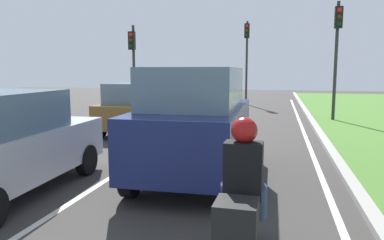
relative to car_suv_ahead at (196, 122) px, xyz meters
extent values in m
plane|color=#383533|center=(-1.02, 5.53, -1.17)|extent=(60.00, 60.00, 0.00)
cube|color=silver|center=(-1.72, 5.53, -1.16)|extent=(0.12, 32.00, 0.01)
cube|color=silver|center=(2.58, 5.53, -1.16)|extent=(0.12, 32.00, 0.01)
cube|color=#9E9B93|center=(3.08, 5.53, -1.11)|extent=(0.24, 48.00, 0.12)
cube|color=navy|center=(0.00, 0.04, -0.24)|extent=(1.98, 4.53, 1.10)
cube|color=slate|center=(0.00, -0.11, 0.71)|extent=(1.75, 2.73, 0.80)
cylinder|color=black|center=(-0.90, 1.56, -0.79)|extent=(0.23, 0.76, 0.76)
cylinder|color=black|center=(0.85, 1.59, -0.79)|extent=(0.23, 0.76, 0.76)
cylinder|color=black|center=(-0.85, -1.50, -0.79)|extent=(0.23, 0.76, 0.76)
cylinder|color=black|center=(0.90, -1.47, -0.79)|extent=(0.23, 0.76, 0.76)
cube|color=#B7BABF|center=(-3.08, -1.89, -0.43)|extent=(1.92, 4.36, 0.84)
cylinder|color=black|center=(-3.94, -0.46, -0.85)|extent=(0.24, 0.65, 0.64)
cylinder|color=black|center=(-2.32, -0.40, -0.85)|extent=(0.24, 0.65, 0.64)
cube|color=brown|center=(-3.34, 4.98, -0.47)|extent=(1.67, 3.71, 0.80)
cube|color=slate|center=(-3.34, 4.73, 0.27)|extent=(1.49, 1.91, 0.68)
cylinder|color=black|center=(-4.08, 6.25, -0.87)|extent=(0.22, 0.60, 0.60)
cylinder|color=black|center=(-2.58, 6.24, -0.87)|extent=(0.22, 0.60, 0.60)
cylinder|color=black|center=(-4.10, 3.73, -0.87)|extent=(0.22, 0.60, 0.60)
cylinder|color=black|center=(-2.60, 3.72, -0.87)|extent=(0.22, 0.60, 0.60)
cube|color=#590A0A|center=(1.31, -3.55, -0.59)|extent=(0.31, 1.41, 0.36)
ellipsoid|color=#590A0A|center=(1.32, -3.20, -0.37)|extent=(0.29, 0.51, 0.24)
cube|color=black|center=(1.30, -4.10, -0.32)|extent=(0.41, 0.41, 0.32)
cylinder|color=black|center=(1.33, -2.85, -0.87)|extent=(0.11, 0.60, 0.60)
cube|color=black|center=(1.31, -3.60, 0.01)|extent=(0.41, 0.27, 0.60)
sphere|color=maroon|center=(1.31, -3.57, 0.43)|extent=(0.28, 0.28, 0.28)
cylinder|color=navy|center=(1.15, -3.48, -0.37)|extent=(0.17, 0.30, 0.45)
cylinder|color=navy|center=(1.49, -3.48, -0.37)|extent=(0.17, 0.30, 0.45)
cylinder|color=#2D2D2D|center=(4.02, 9.81, 1.40)|extent=(0.14, 0.14, 5.14)
cube|color=black|center=(4.02, 9.61, 3.28)|extent=(0.32, 0.24, 0.90)
sphere|color=red|center=(4.02, 9.48, 3.56)|extent=(0.20, 0.20, 0.20)
sphere|color=#382B0C|center=(4.02, 9.48, 3.28)|extent=(0.20, 0.20, 0.20)
sphere|color=black|center=(4.02, 9.48, 3.00)|extent=(0.20, 0.20, 0.20)
cylinder|color=#2D2D2D|center=(-5.64, 10.57, 1.08)|extent=(0.14, 0.14, 4.49)
cube|color=black|center=(-5.64, 10.37, 2.54)|extent=(0.32, 0.24, 0.90)
sphere|color=red|center=(-5.64, 10.24, 2.82)|extent=(0.20, 0.20, 0.20)
sphere|color=#382B0C|center=(-5.64, 10.24, 2.54)|extent=(0.20, 0.20, 0.20)
sphere|color=black|center=(-5.64, 10.24, 2.26)|extent=(0.20, 0.20, 0.20)
cylinder|color=#2D2D2D|center=(-0.43, 16.95, 1.50)|extent=(0.14, 0.14, 5.33)
cube|color=black|center=(-0.43, 16.75, 3.55)|extent=(0.32, 0.24, 0.90)
sphere|color=red|center=(-0.43, 16.62, 3.83)|extent=(0.20, 0.20, 0.20)
sphere|color=#382B0C|center=(-0.43, 16.62, 3.55)|extent=(0.20, 0.20, 0.20)
sphere|color=black|center=(-0.43, 16.62, 3.27)|extent=(0.20, 0.20, 0.20)
camera|label=1|loc=(1.65, -7.43, 1.06)|focal=34.63mm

